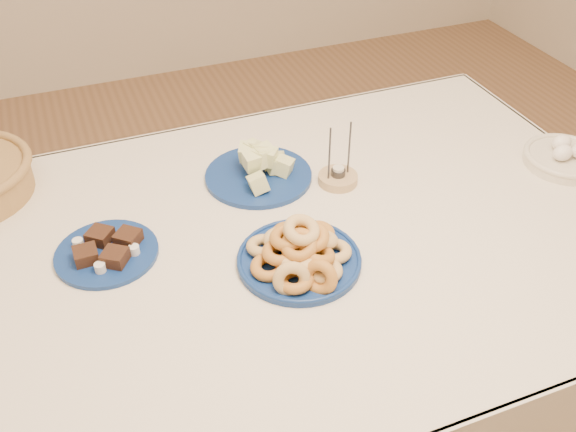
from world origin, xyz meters
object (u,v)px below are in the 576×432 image
object	(u,v)px
brownie_plate	(107,251)
candle_holder	(338,177)
donut_platter	(300,253)
dining_table	(280,273)
egg_bowl	(565,157)
melon_plate	(260,167)

from	to	relation	value
brownie_plate	candle_holder	size ratio (longest dim) A/B	1.72
donut_platter	candle_holder	distance (m)	0.32
dining_table	egg_bowl	distance (m)	0.80
dining_table	donut_platter	world-z (taller)	donut_platter
donut_platter	melon_plate	world-z (taller)	donut_platter
dining_table	melon_plate	distance (m)	0.28
donut_platter	melon_plate	size ratio (longest dim) A/B	1.04
melon_plate	donut_platter	bearing A→B (deg)	-95.53
donut_platter	egg_bowl	size ratio (longest dim) A/B	1.58
brownie_plate	candle_holder	distance (m)	0.58
candle_holder	egg_bowl	world-z (taller)	candle_holder
dining_table	donut_platter	bearing A→B (deg)	-85.34
donut_platter	candle_holder	size ratio (longest dim) A/B	2.14
donut_platter	candle_holder	xyz separation A→B (m)	(0.20, 0.25, -0.02)
brownie_plate	egg_bowl	bearing A→B (deg)	-3.68
donut_platter	brownie_plate	size ratio (longest dim) A/B	1.24
dining_table	candle_holder	size ratio (longest dim) A/B	10.46
melon_plate	brownie_plate	world-z (taller)	melon_plate
dining_table	egg_bowl	size ratio (longest dim) A/B	7.74
dining_table	candle_holder	xyz separation A→B (m)	(0.21, 0.15, 0.12)
brownie_plate	candle_holder	world-z (taller)	candle_holder
dining_table	candle_holder	world-z (taller)	candle_holder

